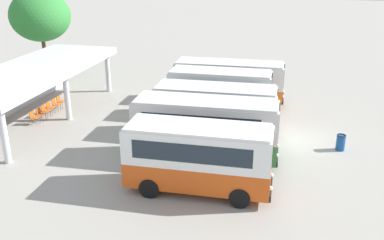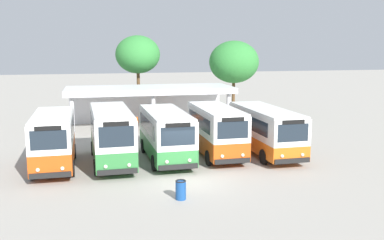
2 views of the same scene
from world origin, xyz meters
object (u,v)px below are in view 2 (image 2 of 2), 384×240
at_px(city_bus_fifth_blue, 265,129).
at_px(waiting_chair_far_end_seat, 173,120).
at_px(city_bus_fourth_amber, 216,129).
at_px(waiting_chair_fifth_seat, 166,120).
at_px(city_bus_nearest_orange, 53,138).
at_px(city_bus_middle_cream, 166,133).
at_px(waiting_chair_end_by_column, 136,121).
at_px(waiting_chair_middle_seat, 151,120).
at_px(litter_bin_apron, 181,190).
at_px(city_bus_second_in_row, 111,134).
at_px(waiting_chair_fourth_seat, 158,120).
at_px(waiting_chair_second_from_end, 143,121).

bearing_deg(city_bus_fifth_blue, waiting_chair_far_end_seat, 109.42).
height_order(city_bus_fourth_amber, waiting_chair_fifth_seat, city_bus_fourth_amber).
height_order(city_bus_nearest_orange, waiting_chair_far_end_seat, city_bus_nearest_orange).
xyz_separation_m(city_bus_middle_cream, waiting_chair_end_by_column, (-0.77, 11.45, -1.17)).
bearing_deg(city_bus_middle_cream, waiting_chair_fifth_seat, 80.70).
xyz_separation_m(city_bus_fifth_blue, waiting_chair_far_end_seat, (-3.99, 11.31, -1.14)).
height_order(waiting_chair_middle_seat, litter_bin_apron, litter_bin_apron).
xyz_separation_m(city_bus_second_in_row, city_bus_fourth_amber, (6.52, 0.34, -0.07)).
bearing_deg(city_bus_nearest_orange, waiting_chair_fourth_seat, 56.94).
height_order(city_bus_nearest_orange, city_bus_fifth_blue, city_bus_nearest_orange).
relative_size(city_bus_nearest_orange, city_bus_fourth_amber, 0.98).
height_order(waiting_chair_end_by_column, waiting_chair_fourth_seat, same).
distance_m(city_bus_nearest_orange, waiting_chair_middle_seat, 13.87).
relative_size(waiting_chair_fifth_seat, waiting_chair_far_end_seat, 1.00).
height_order(city_bus_second_in_row, waiting_chair_far_end_seat, city_bus_second_in_row).
distance_m(city_bus_second_in_row, waiting_chair_far_end_seat, 12.97).
height_order(city_bus_fourth_amber, waiting_chair_end_by_column, city_bus_fourth_amber).
bearing_deg(city_bus_second_in_row, city_bus_middle_cream, 1.28).
bearing_deg(waiting_chair_end_by_column, waiting_chair_middle_seat, 0.19).
height_order(waiting_chair_far_end_seat, litter_bin_apron, litter_bin_apron).
bearing_deg(city_bus_nearest_orange, city_bus_fifth_blue, 2.45).
bearing_deg(city_bus_fourth_amber, city_bus_fifth_blue, -1.91).
relative_size(waiting_chair_second_from_end, waiting_chair_fourth_seat, 1.00).
bearing_deg(waiting_chair_far_end_seat, waiting_chair_fifth_seat, -178.65).
distance_m(city_bus_fourth_amber, waiting_chair_fourth_seat, 11.47).
distance_m(waiting_chair_far_end_seat, litter_bin_apron, 18.76).
bearing_deg(waiting_chair_end_by_column, waiting_chair_fourth_seat, 0.86).
bearing_deg(waiting_chair_far_end_seat, city_bus_fourth_amber, -86.29).
relative_size(city_bus_fifth_blue, waiting_chair_far_end_seat, 9.14).
relative_size(waiting_chair_end_by_column, litter_bin_apron, 0.96).
xyz_separation_m(waiting_chair_middle_seat, litter_bin_apron, (-1.02, -18.52, -0.07)).
distance_m(city_bus_fourth_amber, waiting_chair_middle_seat, 11.58).
height_order(waiting_chair_second_from_end, waiting_chair_fourth_seat, same).
bearing_deg(waiting_chair_second_from_end, waiting_chair_fourth_seat, 3.31).
height_order(waiting_chair_second_from_end, litter_bin_apron, litter_bin_apron).
bearing_deg(waiting_chair_middle_seat, waiting_chair_fifth_seat, -0.41).
bearing_deg(city_bus_fourth_amber, litter_bin_apron, -117.01).
distance_m(city_bus_fourth_amber, waiting_chair_second_from_end, 11.70).
relative_size(city_bus_middle_cream, city_bus_fifth_blue, 0.91).
bearing_deg(waiting_chair_middle_seat, city_bus_nearest_orange, -120.82).
bearing_deg(city_bus_nearest_orange, waiting_chair_far_end_seat, 52.64).
xyz_separation_m(city_bus_second_in_row, waiting_chair_second_from_end, (3.15, 11.48, -1.28)).
xyz_separation_m(city_bus_second_in_row, waiting_chair_far_end_seat, (5.80, 11.54, -1.28)).
distance_m(city_bus_nearest_orange, waiting_chair_far_end_seat, 14.98).
xyz_separation_m(waiting_chair_far_end_seat, litter_bin_apron, (-3.01, -18.52, -0.07)).
xyz_separation_m(waiting_chair_end_by_column, waiting_chair_far_end_seat, (3.31, 0.01, 0.00)).
height_order(city_bus_second_in_row, waiting_chair_middle_seat, city_bus_second_in_row).
bearing_deg(waiting_chair_end_by_column, city_bus_fourth_amber, -70.19).
bearing_deg(litter_bin_apron, waiting_chair_fourth_seat, 84.81).
bearing_deg(waiting_chair_middle_seat, city_bus_middle_cream, -92.76).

